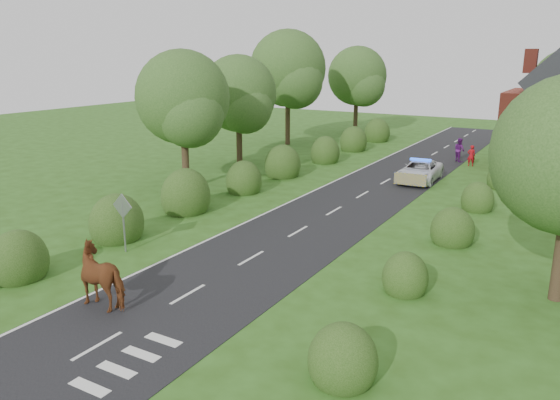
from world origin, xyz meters
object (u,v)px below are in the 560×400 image
Objects in this scene: road_sign at (123,214)px; pedestrian_red at (471,156)px; cow at (106,279)px; police_van at (420,171)px; pedestrian_purple at (459,150)px.

pedestrian_red is at bearing 71.60° from road_sign.
cow is 0.49× the size of police_van.
cow is at bearing -101.55° from police_van.
pedestrian_purple is at bearing 74.71° from road_sign.
road_sign is 27.54m from pedestrian_red.
pedestrian_purple reaches higher than pedestrian_red.
road_sign is at bearing -112.01° from police_van.
road_sign is 28.50m from pedestrian_purple.
road_sign reaches higher than pedestrian_purple.
police_van is 8.24m from pedestrian_purple.
cow reaches higher than police_van.
pedestrian_red is at bearing 72.61° from police_van.
pedestrian_purple is (0.66, 8.21, 0.24)m from police_van.
road_sign is 1.03× the size of cow.
cow is 31.67m from pedestrian_purple.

